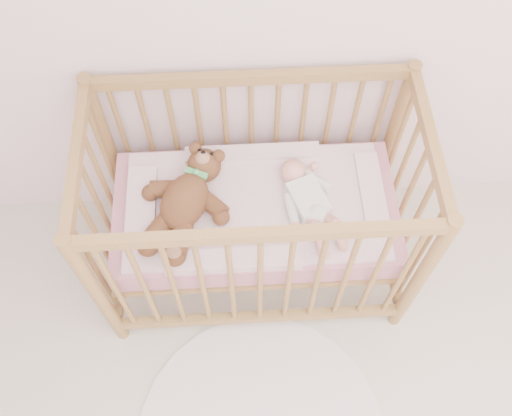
{
  "coord_description": "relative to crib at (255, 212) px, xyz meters",
  "views": [
    {
      "loc": [
        -0.33,
        0.38,
        2.65
      ],
      "look_at": [
        -0.26,
        1.55,
        0.62
      ],
      "focal_mm": 40.0,
      "sensor_mm": 36.0,
      "label": 1
    }
  ],
  "objects": [
    {
      "name": "mattress",
      "position": [
        0.0,
        0.0,
        -0.01
      ],
      "size": [
        1.22,
        0.62,
        0.13
      ],
      "primitive_type": "cube",
      "color": "#C47A84",
      "rests_on": "crib"
    },
    {
      "name": "baby",
      "position": [
        0.22,
        -0.02,
        0.14
      ],
      "size": [
        0.39,
        0.55,
        0.12
      ],
      "primitive_type": null,
      "rotation": [
        0.0,
        0.0,
        0.35
      ],
      "color": "white",
      "rests_on": "blanket"
    },
    {
      "name": "blanket",
      "position": [
        0.0,
        0.0,
        0.06
      ],
      "size": [
        1.1,
        0.58,
        0.06
      ],
      "primitive_type": null,
      "color": "#E9A1AF",
      "rests_on": "mattress"
    },
    {
      "name": "teddy_bear",
      "position": [
        -0.29,
        -0.02,
        0.15
      ],
      "size": [
        0.61,
        0.69,
        0.16
      ],
      "primitive_type": null,
      "rotation": [
        0.0,
        0.0,
        -0.42
      ],
      "color": "brown",
      "rests_on": "blanket"
    },
    {
      "name": "crib",
      "position": [
        0.0,
        0.0,
        0.0
      ],
      "size": [
        1.36,
        0.76,
        1.0
      ],
      "primitive_type": null,
      "color": "#A67946",
      "rests_on": "floor"
    }
  ]
}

